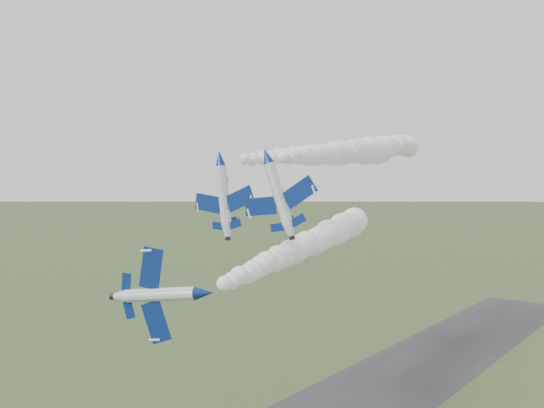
{
  "coord_description": "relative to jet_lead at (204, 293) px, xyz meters",
  "views": [
    {
      "loc": [
        52.94,
        -47.56,
        41.11
      ],
      "look_at": [
        1.32,
        20.17,
        37.26
      ],
      "focal_mm": 40.0,
      "sensor_mm": 36.0,
      "label": 1
    }
  ],
  "objects": [
    {
      "name": "jet_pair_right",
      "position": [
        -6.94,
        19.81,
        15.48
      ],
      "size": [
        10.84,
        13.45,
        4.43
      ],
      "rotation": [
        0.0,
        -0.33,
        0.2
      ],
      "color": "silver"
    },
    {
      "name": "smoke_trail_jet_pair_left",
      "position": [
        -17.21,
        58.02,
        17.67
      ],
      "size": [
        6.89,
        68.17,
        5.0
      ],
      "primitive_type": null,
      "rotation": [
        0.0,
        0.0,
        0.03
      ],
      "color": "white"
    },
    {
      "name": "smoke_trail_jet_pair_right",
      "position": [
        -12.97,
        50.69,
        16.98
      ],
      "size": [
        17.0,
        56.72,
        5.76
      ],
      "primitive_type": null,
      "rotation": [
        0.0,
        0.0,
        0.2
      ],
      "color": "white"
    },
    {
      "name": "jet_lead",
      "position": [
        0.0,
        0.0,
        0.0
      ],
      "size": [
        5.62,
        12.46,
        10.54
      ],
      "rotation": [
        0.0,
        1.48,
        0.34
      ],
      "color": "silver"
    },
    {
      "name": "jet_pair_left",
      "position": [
        -16.36,
        20.48,
        15.33
      ],
      "size": [
        11.18,
        13.54,
        3.46
      ],
      "rotation": [
        0.0,
        -0.13,
        0.03
      ],
      "color": "silver"
    },
    {
      "name": "smoke_trail_jet_lead",
      "position": [
        -11.13,
        36.83,
        1.39
      ],
      "size": [
        28.89,
        69.12,
        5.72
      ],
      "primitive_type": null,
      "rotation": [
        0.0,
        0.0,
        0.34
      ],
      "color": "white"
    }
  ]
}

